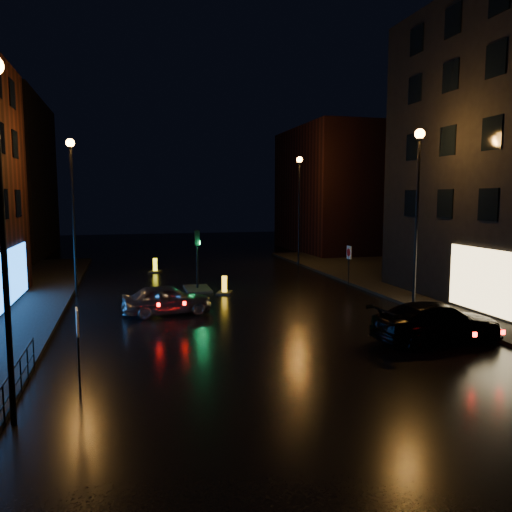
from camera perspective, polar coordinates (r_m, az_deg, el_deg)
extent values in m
plane|color=black|center=(16.05, 4.92, -12.62)|extent=(120.00, 120.00, 0.00)
cube|color=black|center=(29.81, 25.61, -4.06)|extent=(12.00, 44.00, 0.15)
cube|color=black|center=(50.45, 8.88, 7.44)|extent=(8.00, 14.00, 12.00)
cylinder|color=black|center=(12.61, -26.84, 0.02)|extent=(0.14, 0.14, 8.00)
cylinder|color=black|center=(28.41, -20.13, 3.67)|extent=(0.14, 0.14, 8.00)
cylinder|color=black|center=(28.51, -20.46, 11.72)|extent=(0.20, 0.20, 0.25)
sphere|color=orange|center=(28.52, -20.47, 12.02)|extent=(0.44, 0.44, 0.44)
cylinder|color=black|center=(24.06, 17.85, 3.28)|extent=(0.14, 0.14, 8.00)
cylinder|color=black|center=(24.18, 18.20, 12.78)|extent=(0.20, 0.20, 0.25)
sphere|color=orange|center=(24.20, 18.21, 13.14)|extent=(0.44, 0.44, 0.44)
cylinder|color=black|center=(38.51, 4.93, 4.76)|extent=(0.14, 0.14, 8.00)
cylinder|color=black|center=(38.58, 4.99, 10.70)|extent=(0.20, 0.20, 0.25)
sphere|color=orange|center=(38.59, 5.00, 10.92)|extent=(0.44, 0.44, 0.44)
cube|color=black|center=(29.01, -6.69, -3.75)|extent=(1.40, 2.40, 0.12)
cylinder|color=black|center=(28.79, -6.73, -1.12)|extent=(0.12, 0.12, 2.80)
cube|color=black|center=(28.62, -6.77, 2.05)|extent=(0.28, 0.22, 0.90)
cylinder|color=#0CFF59|center=(28.66, -6.49, 1.50)|extent=(0.05, 0.18, 0.18)
cylinder|color=black|center=(14.24, -26.13, -11.74)|extent=(0.05, 6.00, 0.05)
cylinder|color=black|center=(14.39, -26.03, -13.52)|extent=(0.04, 6.00, 0.04)
cylinder|color=black|center=(14.39, -26.03, -13.52)|extent=(0.04, 0.04, 1.00)
cylinder|color=black|center=(17.19, -24.07, -10.13)|extent=(0.04, 0.04, 1.00)
imported|color=#929499|center=(23.16, -10.15, -4.90)|extent=(4.14, 1.94, 1.37)
imported|color=black|center=(19.69, 20.01, -7.14)|extent=(5.20, 2.45, 1.47)
cube|color=black|center=(27.77, -3.62, -4.21)|extent=(1.11, 1.32, 0.09)
cube|color=#FFAF19|center=(27.69, -3.63, -3.26)|extent=(0.31, 0.25, 0.94)
cube|color=black|center=(27.69, -3.63, -3.26)|extent=(0.27, 0.12, 0.56)
cube|color=black|center=(36.31, -11.43, -1.74)|extent=(1.06, 1.31, 0.09)
cube|color=yellow|center=(36.24, -11.45, -1.00)|extent=(0.30, 0.24, 0.94)
cube|color=black|center=(36.24, -11.45, -1.00)|extent=(0.28, 0.10, 0.57)
cylinder|color=black|center=(15.00, -19.63, -10.04)|extent=(0.06, 0.06, 2.17)
cube|color=white|center=(14.79, -19.75, -7.11)|extent=(0.13, 0.54, 0.74)
cylinder|color=#B20C0C|center=(14.79, -19.64, -7.10)|extent=(0.08, 0.43, 0.43)
cylinder|color=black|center=(30.70, 10.55, -1.16)|extent=(0.06, 0.06, 2.32)
cube|color=white|center=(30.60, 10.59, 0.40)|extent=(0.06, 0.58, 0.79)
cylinder|color=#B20C0C|center=(30.59, 10.53, 0.40)|extent=(0.03, 0.46, 0.46)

